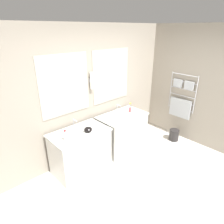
{
  "coord_description": "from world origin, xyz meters",
  "views": [
    {
      "loc": [
        -2.27,
        -1.32,
        2.52
      ],
      "look_at": [
        0.06,
        1.21,
        1.05
      ],
      "focal_mm": 32.0,
      "sensor_mm": 36.0,
      "label": 1
    }
  ],
  "objects_px": {
    "toiletry_bottle": "(65,136)",
    "flower_vase": "(130,108)",
    "waste_bin": "(174,135)",
    "vanity_right": "(123,132)",
    "vanity_left": "(82,152)",
    "amenity_bowl": "(88,129)"
  },
  "relations": [
    {
      "from": "toiletry_bottle",
      "to": "flower_vase",
      "type": "xyz_separation_m",
      "value": [
        1.66,
        0.11,
        -0.0
      ]
    },
    {
      "from": "waste_bin",
      "to": "vanity_right",
      "type": "bearing_deg",
      "value": 153.43
    },
    {
      "from": "vanity_left",
      "to": "flower_vase",
      "type": "xyz_separation_m",
      "value": [
        1.34,
        0.05,
        0.49
      ]
    },
    {
      "from": "flower_vase",
      "to": "vanity_left",
      "type": "bearing_deg",
      "value": -178.01
    },
    {
      "from": "toiletry_bottle",
      "to": "flower_vase",
      "type": "distance_m",
      "value": 1.67
    },
    {
      "from": "waste_bin",
      "to": "amenity_bowl",
      "type": "bearing_deg",
      "value": 166.25
    },
    {
      "from": "vanity_right",
      "to": "waste_bin",
      "type": "relative_size",
      "value": 3.88
    },
    {
      "from": "vanity_left",
      "to": "amenity_bowl",
      "type": "bearing_deg",
      "value": -24.8
    },
    {
      "from": "toiletry_bottle",
      "to": "amenity_bowl",
      "type": "distance_m",
      "value": 0.46
    },
    {
      "from": "waste_bin",
      "to": "vanity_left",
      "type": "bearing_deg",
      "value": 165.59
    },
    {
      "from": "flower_vase",
      "to": "waste_bin",
      "type": "relative_size",
      "value": 0.84
    },
    {
      "from": "vanity_left",
      "to": "waste_bin",
      "type": "distance_m",
      "value": 2.34
    },
    {
      "from": "vanity_left",
      "to": "toiletry_bottle",
      "type": "relative_size",
      "value": 5.22
    },
    {
      "from": "vanity_right",
      "to": "toiletry_bottle",
      "type": "bearing_deg",
      "value": -177.47
    },
    {
      "from": "flower_vase",
      "to": "waste_bin",
      "type": "height_order",
      "value": "flower_vase"
    },
    {
      "from": "vanity_right",
      "to": "amenity_bowl",
      "type": "bearing_deg",
      "value": -176.53
    },
    {
      "from": "waste_bin",
      "to": "flower_vase",
      "type": "bearing_deg",
      "value": 145.66
    },
    {
      "from": "flower_vase",
      "to": "waste_bin",
      "type": "xyz_separation_m",
      "value": [
        0.91,
        -0.62,
        -0.75
      ]
    },
    {
      "from": "toiletry_bottle",
      "to": "flower_vase",
      "type": "relative_size",
      "value": 0.88
    },
    {
      "from": "vanity_right",
      "to": "waste_bin",
      "type": "height_order",
      "value": "vanity_right"
    },
    {
      "from": "amenity_bowl",
      "to": "waste_bin",
      "type": "bearing_deg",
      "value": -13.75
    },
    {
      "from": "vanity_right",
      "to": "flower_vase",
      "type": "xyz_separation_m",
      "value": [
        0.24,
        0.05,
        0.49
      ]
    }
  ]
}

